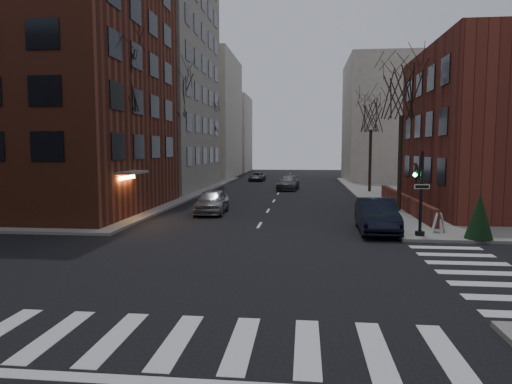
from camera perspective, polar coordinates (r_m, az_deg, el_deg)
ground at (r=14.08m, az=-4.53°, el=-12.28°), size 160.00×160.00×0.00m
building_left_brick at (r=35.03m, az=-25.55°, el=12.66°), size 15.00×15.00×18.00m
building_left_tan at (r=51.97m, az=-16.71°, el=16.00°), size 18.00×18.00×28.00m
low_wall_right at (r=33.09m, az=17.93°, el=-1.13°), size 0.35×16.00×1.00m
building_distant_la at (r=70.55m, az=-8.37°, el=9.22°), size 14.00×16.00×18.00m
building_distant_ra at (r=64.51m, az=17.47°, el=8.50°), size 14.00×14.00×16.00m
building_distant_lb at (r=86.62m, az=-4.23°, el=7.23°), size 10.00×12.00×14.00m
traffic_signal at (r=22.95m, az=19.77°, el=-0.82°), size 0.76×0.44×4.00m
tree_left_a at (r=29.73m, az=-16.76°, el=13.31°), size 4.18×4.18×10.26m
tree_left_b at (r=41.04m, az=-10.13°, el=11.84°), size 4.40×4.40×10.80m
tree_left_c at (r=54.50m, az=-5.95°, el=9.36°), size 3.96×3.96×9.72m
tree_right_a at (r=32.03m, az=17.80°, el=11.90°), size 3.96×3.96×9.72m
tree_right_b at (r=45.73m, az=14.21°, el=9.42°), size 3.74×3.74×9.18m
streetlamp_near at (r=36.77m, az=-10.86°, el=5.28°), size 0.36×0.36×6.28m
streetlamp_far at (r=56.21m, az=-4.88°, el=5.38°), size 0.36×0.36×6.28m
parked_sedan at (r=24.21m, az=14.85°, el=-2.87°), size 1.93×5.26×1.72m
car_lane_silver at (r=30.34m, az=-5.54°, el=-1.17°), size 2.05×4.76×1.60m
car_lane_gray at (r=47.59m, az=4.05°, el=1.14°), size 2.48×5.18×1.45m
car_lane_far at (r=60.53m, az=0.14°, el=1.93°), size 2.11×4.25×1.16m
sandwich_board at (r=24.45m, az=21.87°, el=-3.55°), size 0.50×0.65×0.96m
evergreen_shrub at (r=23.31m, az=26.14°, el=-2.74°), size 1.34×1.34×2.08m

